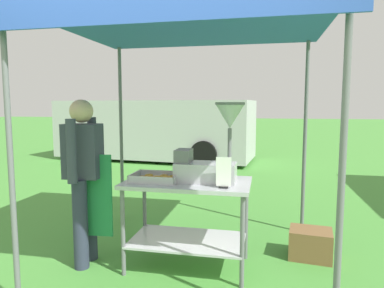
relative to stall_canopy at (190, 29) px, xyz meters
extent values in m
plane|color=#478E38|center=(-0.10, 4.99, -2.26)|extent=(70.00, 70.00, 0.00)
cylinder|color=slate|center=(-1.18, -0.98, -1.11)|extent=(0.04, 0.04, 2.30)
cylinder|color=slate|center=(1.18, -0.98, -1.11)|extent=(0.04, 0.04, 2.30)
cylinder|color=slate|center=(-1.18, 1.09, -1.11)|extent=(0.04, 0.04, 2.30)
cylinder|color=slate|center=(1.18, 1.09, -1.11)|extent=(0.04, 0.04, 2.30)
cube|color=blue|center=(0.00, 0.05, 0.07)|extent=(2.55, 2.27, 0.05)
cube|color=blue|center=(0.00, -1.07, -0.06)|extent=(2.55, 0.02, 0.24)
cube|color=#B7B7BC|center=(0.00, -0.10, -1.43)|extent=(1.18, 0.68, 0.04)
cube|color=#B7B7BC|center=(0.00, -0.10, -1.99)|extent=(1.08, 0.63, 0.02)
cylinder|color=slate|center=(-0.54, -0.39, -1.85)|extent=(0.04, 0.04, 0.81)
cylinder|color=slate|center=(0.54, -0.39, -1.85)|extent=(0.04, 0.04, 0.81)
cylinder|color=slate|center=(-0.54, 0.19, -1.85)|extent=(0.04, 0.04, 0.81)
cylinder|color=slate|center=(0.54, 0.19, -1.85)|extent=(0.04, 0.04, 0.81)
cube|color=#B7B7BC|center=(-0.29, -0.16, -1.41)|extent=(0.44, 0.33, 0.01)
cube|color=#B7B7BC|center=(-0.29, -0.32, -1.37)|extent=(0.44, 0.01, 0.06)
cube|color=#B7B7BC|center=(-0.29, 0.00, -1.37)|extent=(0.44, 0.01, 0.06)
cube|color=#B7B7BC|center=(-0.51, -0.16, -1.37)|extent=(0.01, 0.33, 0.06)
cube|color=#B7B7BC|center=(-0.08, -0.16, -1.37)|extent=(0.01, 0.33, 0.06)
torus|color=gold|center=(-0.29, -0.13, -1.39)|extent=(0.11, 0.11, 0.03)
torus|color=gold|center=(-0.20, -0.22, -1.39)|extent=(0.12, 0.12, 0.03)
torus|color=gold|center=(-0.41, -0.25, -1.39)|extent=(0.11, 0.11, 0.03)
torus|color=gold|center=(-0.39, -0.07, -1.39)|extent=(0.12, 0.12, 0.03)
torus|color=gold|center=(-0.32, -0.24, -1.39)|extent=(0.09, 0.09, 0.03)
torus|color=gold|center=(-0.24, -0.06, -1.39)|extent=(0.10, 0.10, 0.03)
torus|color=gold|center=(-0.43, -0.17, -1.39)|extent=(0.12, 0.12, 0.03)
torus|color=gold|center=(-0.16, -0.09, -1.39)|extent=(0.10, 0.10, 0.03)
torus|color=gold|center=(-0.13, -0.25, -1.39)|extent=(0.10, 0.10, 0.03)
torus|color=gold|center=(-0.21, -0.13, -1.39)|extent=(0.12, 0.12, 0.03)
cube|color=#B7B7BC|center=(0.17, -0.10, -1.32)|extent=(0.56, 0.28, 0.18)
cube|color=slate|center=(-0.04, -0.10, -1.17)|extent=(0.14, 0.22, 0.12)
cylinder|color=slate|center=(0.39, -0.10, -1.07)|extent=(0.04, 0.04, 0.32)
cone|color=#B7B7BC|center=(0.39, -0.10, -0.80)|extent=(0.25, 0.25, 0.21)
cylinder|color=slate|center=(0.39, -0.10, -0.69)|extent=(0.27, 0.27, 0.02)
cube|color=black|center=(0.36, -0.31, -1.40)|extent=(0.08, 0.05, 0.02)
cube|color=white|center=(0.36, -0.31, -1.27)|extent=(0.13, 0.01, 0.25)
cylinder|color=#2D3347|center=(-1.00, -0.14, -1.83)|extent=(0.14, 0.14, 0.86)
cylinder|color=#2D3347|center=(-0.99, -0.34, -1.83)|extent=(0.14, 0.14, 0.86)
cube|color=#383D4C|center=(-1.00, -0.24, -1.14)|extent=(0.35, 0.24, 0.52)
cube|color=#237F47|center=(-0.88, -0.23, -1.57)|extent=(0.32, 0.04, 0.80)
cylinder|color=#383D4C|center=(-1.01, -0.02, -1.11)|extent=(0.10, 0.10, 0.58)
cylinder|color=#383D4C|center=(-0.98, -0.46, -1.11)|extent=(0.10, 0.10, 0.58)
sphere|color=#DBB28E|center=(-1.00, -0.24, -0.76)|extent=(0.22, 0.22, 0.22)
cube|color=brown|center=(1.19, 0.35, -2.11)|extent=(0.45, 0.38, 0.30)
cube|color=#BCBCC1|center=(-2.40, 6.34, -1.37)|extent=(5.71, 2.41, 1.60)
cube|color=#1E2833|center=(-0.25, 6.13, -0.97)|extent=(0.25, 1.62, 0.70)
cylinder|color=black|center=(-0.60, 7.10, -1.92)|extent=(0.70, 0.30, 0.68)
cylinder|color=black|center=(-0.78, 5.25, -1.92)|extent=(0.70, 0.30, 0.68)
cylinder|color=black|center=(-4.03, 7.42, -1.92)|extent=(0.70, 0.30, 0.68)
cylinder|color=black|center=(-4.20, 5.57, -1.92)|extent=(0.70, 0.30, 0.68)
camera|label=1|loc=(0.70, -3.24, -0.71)|focal=32.46mm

